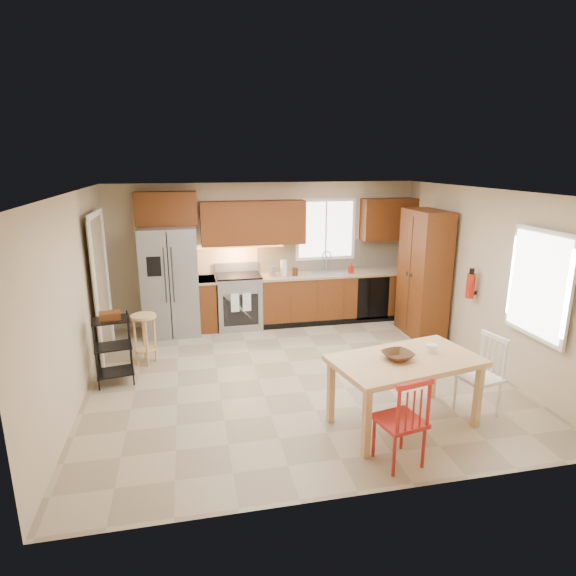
# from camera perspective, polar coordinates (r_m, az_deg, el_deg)

# --- Properties ---
(floor) EXTENTS (5.50, 5.50, 0.00)m
(floor) POSITION_cam_1_polar(r_m,az_deg,el_deg) (6.74, 1.06, -10.34)
(floor) COLOR tan
(floor) RESTS_ON ground
(ceiling) EXTENTS (5.50, 5.00, 0.02)m
(ceiling) POSITION_cam_1_polar(r_m,az_deg,el_deg) (6.10, 1.18, 11.38)
(ceiling) COLOR silver
(ceiling) RESTS_ON ground
(wall_back) EXTENTS (5.50, 0.02, 2.50)m
(wall_back) POSITION_cam_1_polar(r_m,az_deg,el_deg) (8.70, -2.60, 4.16)
(wall_back) COLOR #CCB793
(wall_back) RESTS_ON ground
(wall_front) EXTENTS (5.50, 0.02, 2.50)m
(wall_front) POSITION_cam_1_polar(r_m,az_deg,el_deg) (4.05, 9.21, -9.05)
(wall_front) COLOR #CCB793
(wall_front) RESTS_ON ground
(wall_left) EXTENTS (0.02, 5.00, 2.50)m
(wall_left) POSITION_cam_1_polar(r_m,az_deg,el_deg) (6.31, -24.03, -1.36)
(wall_left) COLOR #CCB793
(wall_left) RESTS_ON ground
(wall_right) EXTENTS (0.02, 5.00, 2.50)m
(wall_right) POSITION_cam_1_polar(r_m,az_deg,el_deg) (7.41, 22.32, 1.12)
(wall_right) COLOR #CCB793
(wall_right) RESTS_ON ground
(refrigerator) EXTENTS (0.92, 0.75, 1.82)m
(refrigerator) POSITION_cam_1_polar(r_m,az_deg,el_deg) (8.30, -13.79, 0.81)
(refrigerator) COLOR gray
(refrigerator) RESTS_ON floor
(range_stove) EXTENTS (0.76, 0.63, 0.92)m
(range_stove) POSITION_cam_1_polar(r_m,az_deg,el_deg) (8.51, -5.84, -1.62)
(range_stove) COLOR gray
(range_stove) RESTS_ON floor
(base_cabinet_narrow) EXTENTS (0.30, 0.60, 0.90)m
(base_cabinet_narrow) POSITION_cam_1_polar(r_m,az_deg,el_deg) (8.49, -9.54, -1.87)
(base_cabinet_narrow) COLOR brown
(base_cabinet_narrow) RESTS_ON floor
(base_cabinet_run) EXTENTS (2.92, 0.60, 0.90)m
(base_cabinet_run) POSITION_cam_1_polar(r_m,az_deg,el_deg) (8.90, 6.01, -0.96)
(base_cabinet_run) COLOR brown
(base_cabinet_run) RESTS_ON floor
(dishwasher) EXTENTS (0.60, 0.02, 0.78)m
(dishwasher) POSITION_cam_1_polar(r_m,az_deg,el_deg) (8.82, 10.04, -1.25)
(dishwasher) COLOR black
(dishwasher) RESTS_ON floor
(backsplash) EXTENTS (2.92, 0.03, 0.55)m
(backsplash) POSITION_cam_1_polar(r_m,az_deg,el_deg) (9.00, 5.58, 3.98)
(backsplash) COLOR beige
(backsplash) RESTS_ON wall_back
(upper_over_fridge) EXTENTS (1.00, 0.35, 0.55)m
(upper_over_fridge) POSITION_cam_1_polar(r_m,az_deg,el_deg) (8.30, -14.27, 9.13)
(upper_over_fridge) COLOR #5F2D0F
(upper_over_fridge) RESTS_ON wall_back
(upper_left_block) EXTENTS (1.80, 0.35, 0.75)m
(upper_left_block) POSITION_cam_1_polar(r_m,az_deg,el_deg) (8.40, -4.14, 7.72)
(upper_left_block) COLOR #5F2D0F
(upper_left_block) RESTS_ON wall_back
(upper_right_block) EXTENTS (1.00, 0.35, 0.75)m
(upper_right_block) POSITION_cam_1_polar(r_m,az_deg,el_deg) (9.08, 11.83, 7.99)
(upper_right_block) COLOR #5F2D0F
(upper_right_block) RESTS_ON wall_back
(window_back) EXTENTS (1.12, 0.04, 1.12)m
(window_back) POSITION_cam_1_polar(r_m,az_deg,el_deg) (8.86, 4.48, 6.95)
(window_back) COLOR white
(window_back) RESTS_ON wall_back
(sink) EXTENTS (0.62, 0.46, 0.16)m
(sink) POSITION_cam_1_polar(r_m,az_deg,el_deg) (8.74, 4.89, 1.56)
(sink) COLOR gray
(sink) RESTS_ON base_cabinet_run
(undercab_glow) EXTENTS (1.60, 0.30, 0.01)m
(undercab_glow) POSITION_cam_1_polar(r_m,az_deg,el_deg) (8.40, -6.10, 4.95)
(undercab_glow) COLOR #FFBF66
(undercab_glow) RESTS_ON wall_back
(soap_bottle) EXTENTS (0.09, 0.09, 0.19)m
(soap_bottle) POSITION_cam_1_polar(r_m,az_deg,el_deg) (8.73, 7.49, 2.38)
(soap_bottle) COLOR #AC1B0B
(soap_bottle) RESTS_ON base_cabinet_run
(paper_towel) EXTENTS (0.12, 0.12, 0.28)m
(paper_towel) POSITION_cam_1_polar(r_m,az_deg,el_deg) (8.45, -0.52, 2.39)
(paper_towel) COLOR white
(paper_towel) RESTS_ON base_cabinet_run
(canister_steel) EXTENTS (0.11, 0.11, 0.18)m
(canister_steel) POSITION_cam_1_polar(r_m,az_deg,el_deg) (8.42, -1.85, 2.00)
(canister_steel) COLOR gray
(canister_steel) RESTS_ON base_cabinet_run
(canister_wood) EXTENTS (0.10, 0.10, 0.14)m
(canister_wood) POSITION_cam_1_polar(r_m,az_deg,el_deg) (8.48, 0.85, 1.95)
(canister_wood) COLOR #502A15
(canister_wood) RESTS_ON base_cabinet_run
(pantry) EXTENTS (0.50, 0.95, 2.10)m
(pantry) POSITION_cam_1_polar(r_m,az_deg,el_deg) (8.29, 15.77, 1.65)
(pantry) COLOR brown
(pantry) RESTS_ON floor
(fire_extinguisher) EXTENTS (0.12, 0.12, 0.36)m
(fire_extinguisher) POSITION_cam_1_polar(r_m,az_deg,el_deg) (7.50, 20.82, 0.24)
(fire_extinguisher) COLOR #AC1B0B
(fire_extinguisher) RESTS_ON wall_right
(window_right) EXTENTS (0.04, 1.02, 1.32)m
(window_right) POSITION_cam_1_polar(r_m,az_deg,el_deg) (6.44, 27.62, 0.38)
(window_right) COLOR white
(window_right) RESTS_ON wall_right
(doorway) EXTENTS (0.04, 0.95, 2.10)m
(doorway) POSITION_cam_1_polar(r_m,az_deg,el_deg) (7.57, -21.35, -0.07)
(doorway) COLOR #8C7A59
(doorway) RESTS_ON wall_left
(dining_table) EXTENTS (1.74, 1.20, 0.78)m
(dining_table) POSITION_cam_1_polar(r_m,az_deg,el_deg) (5.60, 13.56, -11.91)
(dining_table) COLOR tan
(dining_table) RESTS_ON floor
(chair_red) EXTENTS (0.52, 0.52, 0.94)m
(chair_red) POSITION_cam_1_polar(r_m,az_deg,el_deg) (4.91, 13.11, -14.89)
(chair_red) COLOR #AE201A
(chair_red) RESTS_ON floor
(chair_white) EXTENTS (0.52, 0.52, 0.94)m
(chair_white) POSITION_cam_1_polar(r_m,az_deg,el_deg) (6.05, 21.68, -9.66)
(chair_white) COLOR white
(chair_white) RESTS_ON floor
(table_bowl) EXTENTS (0.38, 0.38, 0.08)m
(table_bowl) POSITION_cam_1_polar(r_m,az_deg,el_deg) (5.40, 12.85, -8.27)
(table_bowl) COLOR #502A15
(table_bowl) RESTS_ON dining_table
(table_jar) EXTENTS (0.14, 0.14, 0.14)m
(table_jar) POSITION_cam_1_polar(r_m,az_deg,el_deg) (5.66, 16.62, -7.08)
(table_jar) COLOR white
(table_jar) RESTS_ON dining_table
(bar_stool) EXTENTS (0.46, 0.46, 0.74)m
(bar_stool) POSITION_cam_1_polar(r_m,az_deg,el_deg) (7.30, -16.57, -5.82)
(bar_stool) COLOR tan
(bar_stool) RESTS_ON floor
(utility_cart) EXTENTS (0.52, 0.44, 0.94)m
(utility_cart) POSITION_cam_1_polar(r_m,az_deg,el_deg) (6.76, -19.99, -6.91)
(utility_cart) COLOR black
(utility_cart) RESTS_ON floor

